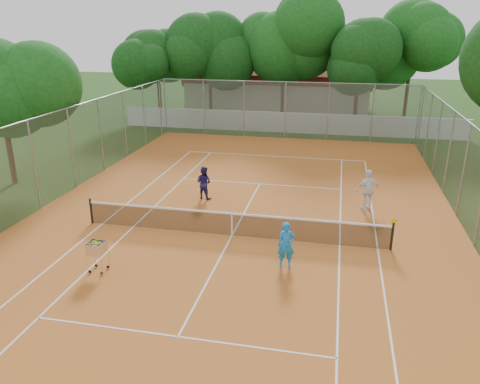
% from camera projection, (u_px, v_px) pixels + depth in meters
% --- Properties ---
extents(ground, '(120.00, 120.00, 0.00)m').
position_uv_depth(ground, '(232.00, 236.00, 18.21)').
color(ground, '#19390F').
rests_on(ground, ground).
extents(court_pad, '(18.00, 34.00, 0.02)m').
position_uv_depth(court_pad, '(232.00, 236.00, 18.21)').
color(court_pad, '#B86323').
rests_on(court_pad, ground).
extents(court_lines, '(10.98, 23.78, 0.01)m').
position_uv_depth(court_lines, '(232.00, 236.00, 18.20)').
color(court_lines, white).
rests_on(court_lines, court_pad).
extents(tennis_net, '(11.88, 0.10, 0.98)m').
position_uv_depth(tennis_net, '(232.00, 224.00, 18.04)').
color(tennis_net, black).
rests_on(tennis_net, court_pad).
extents(perimeter_fence, '(18.00, 34.00, 4.00)m').
position_uv_depth(perimeter_fence, '(232.00, 188.00, 17.53)').
color(perimeter_fence, slate).
rests_on(perimeter_fence, ground).
extents(boundary_wall, '(26.00, 0.30, 1.50)m').
position_uv_depth(boundary_wall, '(288.00, 123.00, 35.45)').
color(boundary_wall, white).
rests_on(boundary_wall, ground).
extents(clubhouse, '(16.40, 9.00, 4.40)m').
position_uv_depth(clubhouse, '(279.00, 86.00, 44.55)').
color(clubhouse, beige).
rests_on(clubhouse, ground).
extents(tropical_trees, '(29.00, 19.00, 10.00)m').
position_uv_depth(tropical_trees, '(294.00, 62.00, 36.77)').
color(tropical_trees, '#0D3510').
rests_on(tropical_trees, ground).
extents(player_near, '(0.65, 0.50, 1.62)m').
position_uv_depth(player_near, '(286.00, 245.00, 15.59)').
color(player_near, blue).
rests_on(player_near, court_pad).
extents(player_far_left, '(0.89, 0.77, 1.56)m').
position_uv_depth(player_far_left, '(204.00, 183.00, 21.85)').
color(player_far_left, '#211B52').
rests_on(player_far_left, court_pad).
extents(player_far_right, '(1.17, 0.82, 1.84)m').
position_uv_depth(player_far_right, '(368.00, 190.00, 20.44)').
color(player_far_right, white).
rests_on(player_far_right, court_pad).
extents(ball_hopper, '(0.62, 0.62, 1.15)m').
position_uv_depth(ball_hopper, '(97.00, 255.00, 15.41)').
color(ball_hopper, silver).
rests_on(ball_hopper, court_pad).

